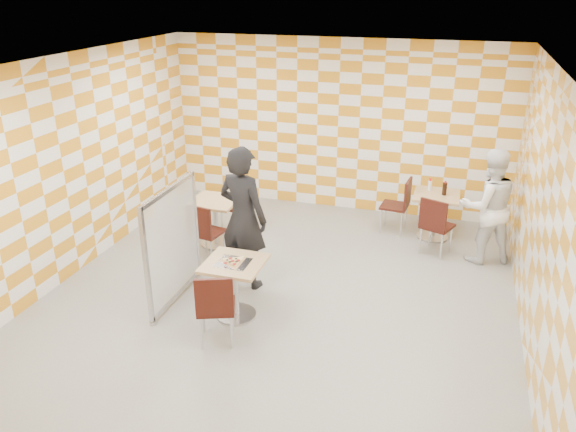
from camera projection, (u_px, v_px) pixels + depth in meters
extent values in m
plane|color=gray|center=(276.00, 302.00, 7.31)|extent=(7.00, 7.00, 0.00)
plane|color=white|center=(274.00, 66.00, 6.14)|extent=(7.00, 7.00, 0.00)
plane|color=white|center=(338.00, 127.00, 9.80)|extent=(6.00, 0.00, 6.00)
plane|color=white|center=(63.00, 171.00, 7.54)|extent=(0.00, 7.00, 7.00)
plane|color=white|center=(545.00, 224.00, 5.91)|extent=(0.00, 7.00, 7.00)
cube|color=tan|center=(234.00, 264.00, 6.74)|extent=(0.70, 0.70, 0.04)
cylinder|color=#A5A5AA|center=(235.00, 290.00, 6.88)|extent=(0.08, 0.08, 0.70)
cylinder|color=#A5A5AA|center=(236.00, 314.00, 7.02)|extent=(0.50, 0.50, 0.03)
cube|color=tan|center=(437.00, 195.00, 8.85)|extent=(0.70, 0.70, 0.04)
cylinder|color=#A5A5AA|center=(434.00, 216.00, 8.99)|extent=(0.08, 0.08, 0.70)
cylinder|color=#A5A5AA|center=(432.00, 236.00, 9.13)|extent=(0.50, 0.50, 0.03)
cube|color=tan|center=(215.00, 201.00, 8.62)|extent=(0.70, 0.70, 0.04)
cylinder|color=#A5A5AA|center=(216.00, 223.00, 8.76)|extent=(0.08, 0.08, 0.70)
cylinder|color=#A5A5AA|center=(217.00, 243.00, 8.90)|extent=(0.50, 0.50, 0.03)
cube|color=black|center=(216.00, 307.00, 6.37)|extent=(0.54, 0.54, 0.04)
cube|color=black|center=(214.00, 297.00, 6.09)|extent=(0.41, 0.19, 0.45)
cylinder|color=silver|center=(232.00, 316.00, 6.63)|extent=(0.03, 0.03, 0.43)
cylinder|color=silver|center=(203.00, 317.00, 6.60)|extent=(0.03, 0.03, 0.43)
cylinder|color=silver|center=(232.00, 332.00, 6.31)|extent=(0.03, 0.03, 0.43)
cylinder|color=silver|center=(201.00, 334.00, 6.29)|extent=(0.03, 0.03, 0.43)
cube|color=black|center=(437.00, 226.00, 8.45)|extent=(0.55, 0.55, 0.04)
cube|color=black|center=(433.00, 215.00, 8.20)|extent=(0.41, 0.19, 0.45)
cylinder|color=silver|center=(451.00, 239.00, 8.56)|extent=(0.03, 0.03, 0.43)
cylinder|color=silver|center=(430.00, 233.00, 8.76)|extent=(0.03, 0.03, 0.43)
cylinder|color=silver|center=(441.00, 247.00, 8.32)|extent=(0.03, 0.03, 0.43)
cylinder|color=silver|center=(420.00, 241.00, 8.51)|extent=(0.03, 0.03, 0.43)
cube|color=black|center=(394.00, 206.00, 9.19)|extent=(0.46, 0.46, 0.04)
cube|color=black|center=(408.00, 193.00, 9.02)|extent=(0.08, 0.42, 0.45)
cylinder|color=silver|center=(386.00, 214.00, 9.48)|extent=(0.03, 0.03, 0.43)
cylinder|color=silver|center=(381.00, 221.00, 9.19)|extent=(0.03, 0.03, 0.43)
cylinder|color=silver|center=(406.00, 217.00, 9.36)|extent=(0.03, 0.03, 0.43)
cylinder|color=silver|center=(401.00, 225.00, 9.07)|extent=(0.03, 0.03, 0.43)
cube|color=black|center=(208.00, 232.00, 8.24)|extent=(0.49, 0.49, 0.04)
cube|color=black|center=(199.00, 221.00, 7.98)|extent=(0.42, 0.11, 0.45)
cylinder|color=silver|center=(224.00, 244.00, 8.40)|extent=(0.03, 0.03, 0.43)
cylinder|color=silver|center=(206.00, 240.00, 8.54)|extent=(0.03, 0.03, 0.43)
cylinder|color=silver|center=(211.00, 254.00, 8.12)|extent=(0.03, 0.03, 0.43)
cylinder|color=silver|center=(192.00, 249.00, 8.26)|extent=(0.03, 0.03, 0.43)
cube|color=black|center=(236.00, 206.00, 9.20)|extent=(0.56, 0.56, 0.04)
cube|color=black|center=(244.00, 188.00, 9.24)|extent=(0.40, 0.21, 0.45)
cylinder|color=silver|center=(222.00, 219.00, 9.27)|extent=(0.03, 0.03, 0.43)
cylinder|color=silver|center=(236.00, 225.00, 9.07)|extent=(0.03, 0.03, 0.43)
cylinder|color=silver|center=(237.00, 213.00, 9.51)|extent=(0.03, 0.03, 0.43)
cylinder|color=silver|center=(251.00, 219.00, 9.30)|extent=(0.03, 0.03, 0.43)
cube|color=white|center=(173.00, 243.00, 7.09)|extent=(0.02, 1.30, 1.40)
cube|color=#B2B2B7|center=(168.00, 190.00, 6.81)|extent=(0.05, 1.30, 0.05)
cube|color=#B2B2B7|center=(177.00, 293.00, 7.37)|extent=(0.05, 1.30, 0.05)
cube|color=#B2B2B7|center=(146.00, 267.00, 6.52)|extent=(0.05, 0.05, 1.50)
cylinder|color=#B2B2B7|center=(153.00, 323.00, 6.82)|extent=(0.08, 0.08, 0.05)
cube|color=#B2B2B7|center=(195.00, 224.00, 7.66)|extent=(0.05, 0.05, 1.50)
cylinder|color=#B2B2B7|center=(199.00, 273.00, 7.96)|extent=(0.08, 0.08, 0.05)
imported|color=black|center=(243.00, 218.00, 7.39)|extent=(0.81, 0.64, 1.96)
imported|color=white|center=(488.00, 206.00, 8.09)|extent=(1.01, 0.91, 1.72)
cube|color=silver|center=(233.00, 263.00, 6.71)|extent=(0.38, 0.34, 0.01)
cone|color=tan|center=(233.00, 262.00, 6.70)|extent=(0.40, 0.40, 0.02)
cone|color=#F2D88C|center=(234.00, 260.00, 6.72)|extent=(0.33, 0.33, 0.01)
cylinder|color=maroon|center=(225.00, 263.00, 6.62)|extent=(0.04, 0.04, 0.01)
cylinder|color=maroon|center=(234.00, 264.00, 6.60)|extent=(0.04, 0.04, 0.01)
cylinder|color=maroon|center=(233.00, 261.00, 6.68)|extent=(0.04, 0.04, 0.01)
cylinder|color=maroon|center=(230.00, 258.00, 6.74)|extent=(0.04, 0.04, 0.01)
cylinder|color=maroon|center=(238.00, 260.00, 6.69)|extent=(0.04, 0.04, 0.01)
torus|color=black|center=(236.00, 262.00, 6.65)|extent=(0.03, 0.03, 0.01)
torus|color=black|center=(230.00, 262.00, 6.65)|extent=(0.03, 0.03, 0.01)
torus|color=black|center=(236.00, 259.00, 6.72)|extent=(0.03, 0.03, 0.01)
torus|color=black|center=(227.00, 260.00, 6.70)|extent=(0.03, 0.03, 0.01)
cylinder|color=white|center=(430.00, 185.00, 8.98)|extent=(0.06, 0.06, 0.16)
cylinder|color=red|center=(430.00, 180.00, 8.94)|extent=(0.04, 0.04, 0.04)
cylinder|color=black|center=(445.00, 189.00, 8.78)|extent=(0.07, 0.07, 0.20)
cylinder|color=red|center=(445.00, 182.00, 8.73)|extent=(0.03, 0.03, 0.03)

